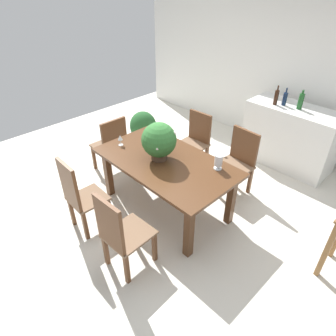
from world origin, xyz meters
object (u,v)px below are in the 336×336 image
kitchen_counter (290,137)px  wine_bottle_amber (276,97)px  chair_near_right (120,232)px  flower_centerpiece (159,141)px  crystal_vase_center_near (163,133)px  potted_plant_floor (143,127)px  wine_glass (120,138)px  wine_bottle_tall (301,101)px  chair_near_left (79,194)px  chair_head_end (112,143)px  chair_far_left (195,139)px  dining_table (166,168)px  chair_far_right (238,159)px  wine_bottle_green (285,99)px  crystal_vase_left (218,161)px

kitchen_counter → wine_bottle_amber: wine_bottle_amber is taller
chair_near_right → flower_centerpiece: (-0.50, 1.00, 0.47)m
crystal_vase_center_near → potted_plant_floor: crystal_vase_center_near is taller
crystal_vase_center_near → kitchen_counter: kitchen_counter is taller
wine_glass → wine_bottle_tall: 2.71m
chair_near_left → chair_head_end: 1.30m
chair_far_left → wine_bottle_tall: (1.02, 1.17, 0.60)m
crystal_vase_center_near → potted_plant_floor: bearing=152.7°
dining_table → chair_near_right: chair_near_right is taller
chair_head_end → crystal_vase_center_near: 0.93m
chair_far_right → wine_glass: bearing=-129.2°
chair_head_end → wine_bottle_tall: wine_bottle_tall is taller
potted_plant_floor → dining_table: bearing=-30.6°
chair_far_right → potted_plant_floor: chair_far_right is taller
chair_near_right → chair_far_right: bearing=-93.0°
wine_glass → wine_bottle_green: (1.08, 2.33, 0.23)m
dining_table → flower_centerpiece: bearing=-162.1°
chair_near_right → flower_centerpiece: 1.22m
dining_table → wine_bottle_amber: (0.27, 2.08, 0.46)m
potted_plant_floor → flower_centerpiece: bearing=-32.8°
crystal_vase_center_near → potted_plant_floor: 1.46m
chair_near_left → kitchen_counter: bearing=-105.8°
kitchen_counter → flower_centerpiece: bearing=-106.4°
chair_far_right → flower_centerpiece: flower_centerpiece is taller
crystal_vase_center_near → wine_glass: (-0.29, -0.51, 0.00)m
wine_bottle_amber → potted_plant_floor: bearing=-149.1°
wine_glass → kitchen_counter: kitchen_counter is taller
flower_centerpiece → crystal_vase_left: flower_centerpiece is taller
chair_far_right → crystal_vase_left: bearing=-73.8°
wine_bottle_tall → chair_head_end: bearing=-129.7°
dining_table → wine_bottle_tall: bearing=74.4°
potted_plant_floor → wine_bottle_amber: bearing=30.9°
wine_glass → wine_bottle_tall: bearing=60.9°
wine_glass → wine_bottle_green: size_ratio=0.56×
chair_far_right → flower_centerpiece: (-0.50, -1.05, 0.50)m
flower_centerpiece → crystal_vase_center_near: 0.51m
chair_far_left → kitchen_counter: bearing=47.5°
chair_far_left → chair_near_right: (0.82, -2.06, 0.03)m
chair_far_left → potted_plant_floor: bearing=-179.9°
chair_head_end → flower_centerpiece: flower_centerpiece is taller
flower_centerpiece → wine_glass: bearing=-166.8°
chair_far_right → chair_near_left: bearing=-108.0°
chair_near_right → wine_bottle_amber: wine_bottle_amber is taller
wine_glass → potted_plant_floor: size_ratio=0.25×
chair_far_left → flower_centerpiece: flower_centerpiece is taller
chair_far_right → crystal_vase_center_near: (-0.82, -0.69, 0.35)m
flower_centerpiece → wine_bottle_tall: size_ratio=1.68×
crystal_vase_left → chair_near_right: bearing=-96.5°
chair_near_right → chair_near_left: chair_near_left is taller
chair_head_end → chair_near_left: bearing=39.6°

